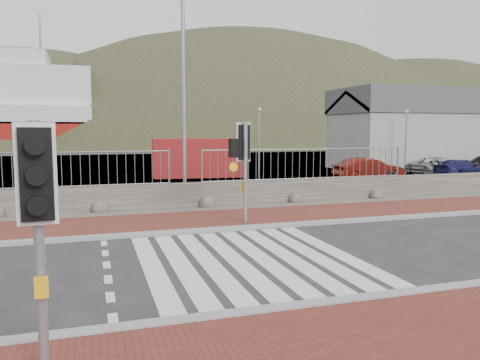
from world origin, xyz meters
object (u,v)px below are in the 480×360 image
object	(u,v)px
streetlight	(187,81)
car_b	(368,169)
car_a	(365,170)
car_d	(440,167)
shipping_container	(199,158)
traffic_signal_far	(244,151)
traffic_signal_near	(37,195)
car_c	(460,169)

from	to	relation	value
streetlight	car_b	bearing A→B (deg)	0.31
car_a	car_d	world-z (taller)	car_a
shipping_container	car_d	world-z (taller)	shipping_container
traffic_signal_far	streetlight	bearing A→B (deg)	-86.74
traffic_signal_near	car_b	xyz separation A→B (m)	(15.43, 17.24, -1.47)
car_a	car_d	xyz separation A→B (m)	(5.77, 0.73, -0.00)
car_a	car_c	distance (m)	6.13
car_d	car_c	bearing A→B (deg)	-175.64
car_b	traffic_signal_far	bearing A→B (deg)	137.09
streetlight	shipping_container	xyz separation A→B (m)	(2.77, 10.45, -3.51)
shipping_container	car_d	distance (m)	14.91
traffic_signal_near	shipping_container	bearing A→B (deg)	66.63
car_d	car_b	bearing A→B (deg)	88.25
streetlight	car_a	world-z (taller)	streetlight
car_a	traffic_signal_near	bearing A→B (deg)	150.08
car_a	car_c	world-z (taller)	car_a
traffic_signal_near	traffic_signal_far	world-z (taller)	traffic_signal_far
car_c	streetlight	bearing A→B (deg)	93.44
traffic_signal_far	car_d	xyz separation A→B (m)	(16.21, 10.59, -1.63)
traffic_signal_near	streetlight	xyz separation A→B (m)	(4.09, 12.09, 2.56)
car_a	car_b	size ratio (longest dim) A/B	0.90
car_a	car_b	bearing A→B (deg)	-128.10
car_d	traffic_signal_far	bearing A→B (deg)	112.63
streetlight	car_b	distance (m)	13.09
streetlight	car_d	distance (m)	18.49
traffic_signal_far	car_b	distance (m)	14.43
car_a	car_b	xyz separation A→B (m)	(0.12, -0.14, 0.04)
shipping_container	car_b	bearing A→B (deg)	-26.24
streetlight	car_c	size ratio (longest dim) A/B	2.18
traffic_signal_far	car_a	world-z (taller)	traffic_signal_far
car_a	traffic_signal_far	bearing A→B (deg)	144.81
streetlight	car_c	bearing A→B (deg)	-8.80
traffic_signal_far	car_c	xyz separation A→B (m)	(16.55, 9.31, -1.68)
traffic_signal_far	car_a	bearing A→B (deg)	-143.17
traffic_signal_far	shipping_container	distance (m)	15.18
shipping_container	car_c	world-z (taller)	shipping_container
traffic_signal_near	streetlight	size ratio (longest dim) A/B	0.35
traffic_signal_far	streetlight	distance (m)	5.23
traffic_signal_near	car_c	bearing A→B (deg)	31.73
traffic_signal_near	car_d	distance (m)	27.84
car_a	car_c	size ratio (longest dim) A/B	0.92
streetlight	car_a	size ratio (longest dim) A/B	2.37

